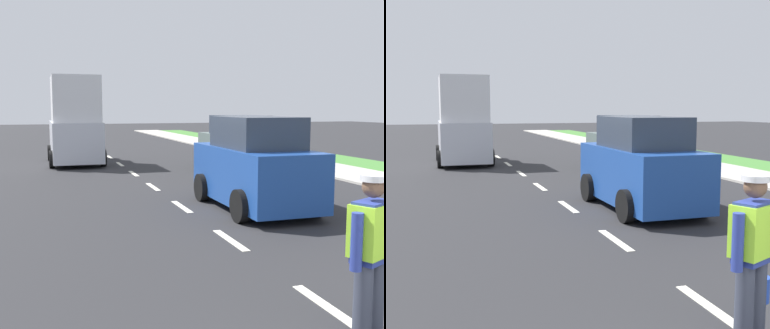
# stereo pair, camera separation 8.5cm
# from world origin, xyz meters

# --- Properties ---
(ground_plane) EXTENTS (96.00, 96.00, 0.00)m
(ground_plane) POSITION_xyz_m (0.00, 21.00, 0.00)
(ground_plane) COLOR #28282B
(lane_center_line) EXTENTS (0.14, 46.40, 0.01)m
(lane_center_line) POSITION_xyz_m (0.00, 25.20, 0.00)
(lane_center_line) COLOR silver
(lane_center_line) RESTS_ON ground
(road_worker) EXTENTS (0.67, 0.57, 1.67)m
(road_worker) POSITION_xyz_m (-0.09, 1.88, 0.93)
(road_worker) COLOR #383D4C
(road_worker) RESTS_ON ground
(delivery_truck) EXTENTS (2.16, 4.60, 3.54)m
(delivery_truck) POSITION_xyz_m (-1.71, 18.43, 1.61)
(delivery_truck) COLOR silver
(delivery_truck) RESTS_ON ground
(car_parked_far) EXTENTS (2.02, 4.09, 2.03)m
(car_parked_far) POSITION_xyz_m (3.88, 14.49, 0.94)
(car_parked_far) COLOR slate
(car_parked_far) RESTS_ON ground
(car_outgoing_ahead) EXTENTS (1.92, 3.88, 2.11)m
(car_outgoing_ahead) POSITION_xyz_m (1.54, 8.05, 0.98)
(car_outgoing_ahead) COLOR #1E4799
(car_outgoing_ahead) RESTS_ON ground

